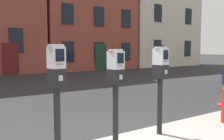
{
  "coord_description": "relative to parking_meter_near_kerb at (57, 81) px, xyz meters",
  "views": [
    {
      "loc": [
        -2.22,
        -3.25,
        1.62
      ],
      "look_at": [
        -0.14,
        -0.08,
        1.31
      ],
      "focal_mm": 39.17,
      "sensor_mm": 36.0,
      "label": 1
    }
  ],
  "objects": [
    {
      "name": "parking_meter_end_of_row",
      "position": [
        1.88,
        -0.0,
        -0.01
      ],
      "size": [
        0.23,
        0.26,
        1.54
      ],
      "rotation": [
        0.0,
        0.0,
        -1.5
      ],
      "color": "black",
      "rests_on": "sidewalk_slab"
    },
    {
      "name": "townhouse_grey_stucco",
      "position": [
        8.67,
        16.91,
        4.28
      ],
      "size": [
        7.9,
        6.55,
        10.97
      ],
      "color": "brown",
      "rests_on": "ground_plane"
    },
    {
      "name": "townhouse_orange_brick",
      "position": [
        17.08,
        16.28,
        5.29
      ],
      "size": [
        8.44,
        5.28,
        12.99
      ],
      "color": "beige",
      "rests_on": "ground_plane"
    },
    {
      "name": "parking_meter_twin_adjacent",
      "position": [
        0.94,
        -0.0,
        -0.04
      ],
      "size": [
        0.23,
        0.26,
        1.49
      ],
      "rotation": [
        0.0,
        0.0,
        -1.5
      ],
      "color": "black",
      "rests_on": "sidewalk_slab"
    },
    {
      "name": "parking_meter_near_kerb",
      "position": [
        0.0,
        0.0,
        0.0
      ],
      "size": [
        0.23,
        0.26,
        1.55
      ],
      "rotation": [
        0.0,
        0.0,
        -1.5
      ],
      "color": "black",
      "rests_on": "sidewalk_slab"
    }
  ]
}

